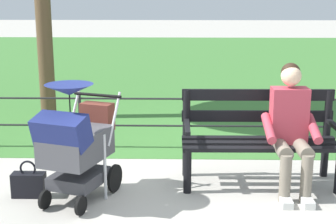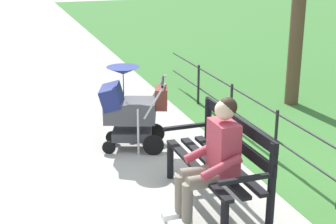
{
  "view_description": "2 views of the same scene",
  "coord_description": "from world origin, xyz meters",
  "px_view_note": "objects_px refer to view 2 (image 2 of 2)",
  "views": [
    {
      "loc": [
        0.07,
        4.88,
        1.96
      ],
      "look_at": [
        0.18,
        0.01,
        0.78
      ],
      "focal_mm": 53.39,
      "sensor_mm": 36.0,
      "label": 1
    },
    {
      "loc": [
        -5.33,
        2.04,
        2.69
      ],
      "look_at": [
        0.26,
        0.14,
        0.74
      ],
      "focal_mm": 54.75,
      "sensor_mm": 36.0,
      "label": 2
    }
  ],
  "objects_px": {
    "park_bench": "(222,157)",
    "handbag": "(128,127)",
    "person_on_bench": "(213,156)",
    "stroller": "(130,107)"
  },
  "relations": [
    {
      "from": "park_bench",
      "to": "stroller",
      "type": "distance_m",
      "value": 1.88
    },
    {
      "from": "person_on_bench",
      "to": "stroller",
      "type": "bearing_deg",
      "value": 8.8
    },
    {
      "from": "person_on_bench",
      "to": "handbag",
      "type": "height_order",
      "value": "person_on_bench"
    },
    {
      "from": "stroller",
      "to": "handbag",
      "type": "height_order",
      "value": "stroller"
    },
    {
      "from": "park_bench",
      "to": "handbag",
      "type": "height_order",
      "value": "park_bench"
    },
    {
      "from": "person_on_bench",
      "to": "handbag",
      "type": "bearing_deg",
      "value": 5.17
    },
    {
      "from": "person_on_bench",
      "to": "handbag",
      "type": "xyz_separation_m",
      "value": [
        2.57,
        0.23,
        -0.55
      ]
    },
    {
      "from": "handbag",
      "to": "person_on_bench",
      "type": "bearing_deg",
      "value": -174.83
    },
    {
      "from": "stroller",
      "to": "handbag",
      "type": "xyz_separation_m",
      "value": [
        0.5,
        -0.09,
        -0.47
      ]
    },
    {
      "from": "handbag",
      "to": "stroller",
      "type": "bearing_deg",
      "value": 170.02
    }
  ]
}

